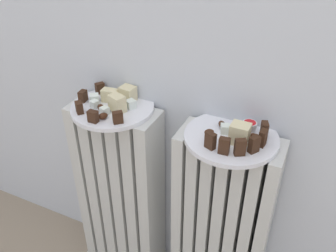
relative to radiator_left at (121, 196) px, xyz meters
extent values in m
cube|color=silver|center=(-0.12, 0.00, 0.02)|extent=(0.04, 0.12, 0.64)
cube|color=silver|center=(-0.07, 0.00, 0.02)|extent=(0.04, 0.12, 0.64)
cube|color=silver|center=(-0.02, 0.00, 0.02)|extent=(0.04, 0.12, 0.64)
cube|color=silver|center=(0.02, 0.00, 0.02)|extent=(0.04, 0.12, 0.64)
cube|color=silver|center=(0.07, 0.00, 0.02)|extent=(0.04, 0.12, 0.64)
cube|color=silver|center=(0.12, 0.00, 0.02)|extent=(0.04, 0.12, 0.64)
cube|color=silver|center=(0.23, 0.00, 0.02)|extent=(0.03, 0.12, 0.64)
cube|color=silver|center=(0.27, 0.00, 0.02)|extent=(0.03, 0.12, 0.64)
cube|color=silver|center=(0.31, 0.00, 0.02)|extent=(0.03, 0.12, 0.64)
cube|color=silver|center=(0.35, 0.00, 0.02)|extent=(0.03, 0.12, 0.64)
cube|color=silver|center=(0.39, 0.00, 0.02)|extent=(0.03, 0.12, 0.64)
cube|color=silver|center=(0.43, 0.00, 0.02)|extent=(0.03, 0.12, 0.64)
cube|color=silver|center=(0.47, 0.00, 0.02)|extent=(0.03, 0.12, 0.64)
cylinder|color=white|center=(0.00, 0.00, 0.35)|extent=(0.24, 0.24, 0.01)
cylinder|color=white|center=(0.35, 0.00, 0.35)|extent=(0.24, 0.24, 0.01)
cube|color=#382114|center=(-0.08, 0.05, 0.37)|extent=(0.03, 0.03, 0.03)
cube|color=#382114|center=(-0.09, -0.01, 0.37)|extent=(0.02, 0.03, 0.03)
cube|color=#382114|center=(-0.06, -0.07, 0.37)|extent=(0.03, 0.03, 0.03)
cube|color=#382114|center=(0.00, -0.09, 0.37)|extent=(0.03, 0.02, 0.03)
cube|color=#382114|center=(0.06, -0.07, 0.37)|extent=(0.03, 0.03, 0.03)
cube|color=beige|center=(0.02, 0.05, 0.37)|extent=(0.05, 0.04, 0.04)
cube|color=beige|center=(0.03, -0.02, 0.38)|extent=(0.05, 0.05, 0.05)
cube|color=beige|center=(-0.02, 0.02, 0.37)|extent=(0.05, 0.03, 0.04)
cube|color=white|center=(-0.04, -0.03, 0.36)|extent=(0.02, 0.02, 0.02)
cube|color=white|center=(-0.06, 0.00, 0.36)|extent=(0.04, 0.04, 0.03)
cube|color=white|center=(0.01, -0.05, 0.36)|extent=(0.03, 0.03, 0.02)
cube|color=white|center=(0.05, 0.01, 0.36)|extent=(0.03, 0.03, 0.02)
ellipsoid|color=#3D1E0F|center=(0.02, -0.07, 0.36)|extent=(0.03, 0.03, 0.02)
ellipsoid|color=#3D1E0F|center=(-0.02, -0.03, 0.36)|extent=(0.03, 0.03, 0.02)
cube|color=#382114|center=(0.32, -0.07, 0.37)|extent=(0.03, 0.02, 0.04)
cube|color=#382114|center=(0.36, -0.08, 0.37)|extent=(0.03, 0.02, 0.04)
cube|color=#382114|center=(0.39, -0.07, 0.37)|extent=(0.03, 0.03, 0.04)
cube|color=#382114|center=(0.42, -0.04, 0.37)|extent=(0.03, 0.03, 0.04)
cube|color=#382114|center=(0.43, -0.01, 0.37)|extent=(0.02, 0.03, 0.04)
cube|color=#382114|center=(0.43, 0.03, 0.37)|extent=(0.02, 0.03, 0.04)
cube|color=beige|center=(0.38, -0.02, 0.38)|extent=(0.05, 0.04, 0.05)
cube|color=white|center=(0.33, 0.01, 0.36)|extent=(0.03, 0.03, 0.02)
cube|color=white|center=(0.36, 0.01, 0.36)|extent=(0.03, 0.03, 0.03)
ellipsoid|color=#3D1E0F|center=(0.31, -0.05, 0.36)|extent=(0.03, 0.03, 0.02)
ellipsoid|color=#3D1E0F|center=(0.32, 0.03, 0.36)|extent=(0.03, 0.03, 0.01)
ellipsoid|color=#3D1E0F|center=(0.41, 0.01, 0.36)|extent=(0.03, 0.02, 0.02)
ellipsoid|color=#3D1E0F|center=(0.30, -0.02, 0.36)|extent=(0.03, 0.03, 0.02)
cylinder|color=white|center=(0.38, 0.04, 0.36)|extent=(0.04, 0.04, 0.02)
cylinder|color=red|center=(0.38, 0.04, 0.37)|extent=(0.03, 0.03, 0.01)
cube|color=#B7B7BC|center=(0.01, -0.03, 0.35)|extent=(0.01, 0.06, 0.00)
cube|color=#B7B7BC|center=(0.01, 0.02, 0.35)|extent=(0.02, 0.02, 0.00)
camera|label=1|loc=(0.52, -0.74, 0.86)|focal=38.23mm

